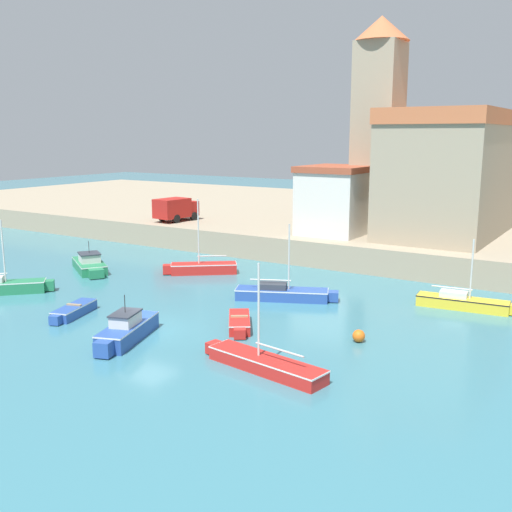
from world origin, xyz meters
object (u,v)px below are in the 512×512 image
at_px(motorboat_green_7, 90,265).
at_px(truck_on_quay, 176,208).
at_px(dinghy_red_8, 239,322).
at_px(mooring_buoy, 359,336).
at_px(harbor_shed_near_wharf, 336,200).
at_px(sailboat_green_1, 0,286).
at_px(dinghy_blue_0, 74,310).
at_px(sailboat_yellow_2, 464,302).
at_px(church, 442,165).
at_px(sailboat_red_4, 202,268).
at_px(sailboat_blue_5, 283,293).
at_px(motorboat_blue_6, 127,330).
at_px(sailboat_red_3, 264,363).

height_order(motorboat_green_7, truck_on_quay, truck_on_quay).
relative_size(dinghy_red_8, mooring_buoy, 5.60).
bearing_deg(harbor_shed_near_wharf, sailboat_green_1, -120.41).
bearing_deg(truck_on_quay, dinghy_blue_0, -64.07).
height_order(sailboat_yellow_2, motorboat_green_7, sailboat_yellow_2).
relative_size(dinghy_red_8, truck_on_quay, 0.79).
height_order(dinghy_red_8, church, church).
distance_m(motorboat_green_7, truck_on_quay, 13.93).
xyz_separation_m(sailboat_yellow_2, sailboat_red_4, (-18.81, -0.95, 0.02)).
bearing_deg(sailboat_blue_5, motorboat_blue_6, -104.86).
height_order(sailboat_red_4, truck_on_quay, sailboat_red_4).
height_order(sailboat_green_1, dinghy_red_8, sailboat_green_1).
distance_m(dinghy_blue_0, motorboat_green_7, 11.63).
xyz_separation_m(sailboat_green_1, dinghy_red_8, (17.15, 2.44, -0.15)).
relative_size(motorboat_blue_6, dinghy_red_8, 1.49).
distance_m(sailboat_red_3, motorboat_blue_6, 7.91).
xyz_separation_m(dinghy_blue_0, sailboat_yellow_2, (18.49, 13.40, 0.09)).
bearing_deg(sailboat_blue_5, motorboat_green_7, -176.78).
bearing_deg(sailboat_yellow_2, sailboat_red_4, -177.12).
xyz_separation_m(sailboat_green_1, motorboat_green_7, (-0.07, 7.67, 0.04)).
relative_size(dinghy_blue_0, truck_on_quay, 0.87).
xyz_separation_m(sailboat_green_1, sailboat_red_3, (21.35, -1.86, -0.12)).
relative_size(motorboat_green_7, mooring_buoy, 8.58).
relative_size(dinghy_red_8, church, 0.20).
relative_size(sailboat_blue_5, motorboat_green_7, 1.16).
relative_size(harbor_shed_near_wharf, truck_on_quay, 1.40).
height_order(sailboat_red_3, dinghy_red_8, sailboat_red_3).
xyz_separation_m(motorboat_green_7, mooring_buoy, (23.48, -3.84, -0.20)).
distance_m(sailboat_green_1, sailboat_blue_5, 18.44).
xyz_separation_m(dinghy_red_8, harbor_shed_near_wharf, (-3.85, 20.22, 4.55)).
relative_size(church, harbor_shed_near_wharf, 2.81).
distance_m(dinghy_red_8, harbor_shed_near_wharf, 21.08).
height_order(sailboat_green_1, sailboat_red_4, sailboat_red_4).
bearing_deg(truck_on_quay, sailboat_green_1, -82.59).
distance_m(sailboat_red_3, motorboat_green_7, 23.44).
bearing_deg(harbor_shed_near_wharf, dinghy_red_8, -79.22).
bearing_deg(truck_on_quay, motorboat_green_7, -78.73).
relative_size(sailboat_red_4, sailboat_blue_5, 0.89).
bearing_deg(sailboat_blue_5, sailboat_green_1, -152.24).
height_order(sailboat_blue_5, harbor_shed_near_wharf, harbor_shed_near_wharf).
xyz_separation_m(motorboat_blue_6, mooring_buoy, (9.96, 6.04, -0.24)).
xyz_separation_m(sailboat_green_1, sailboat_blue_5, (16.32, 8.59, -0.04)).
xyz_separation_m(sailboat_red_3, motorboat_green_7, (-21.42, 9.52, 0.16)).
xyz_separation_m(sailboat_red_3, sailboat_blue_5, (-5.03, 10.45, 0.07)).
bearing_deg(church, sailboat_yellow_2, -68.74).
bearing_deg(motorboat_blue_6, motorboat_green_7, 143.84).
distance_m(sailboat_red_4, church, 21.94).
xyz_separation_m(motorboat_blue_6, church, (7.00, 30.05, 7.17)).
distance_m(sailboat_green_1, harbor_shed_near_wharf, 26.64).
height_order(sailboat_blue_5, motorboat_blue_6, sailboat_blue_5).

